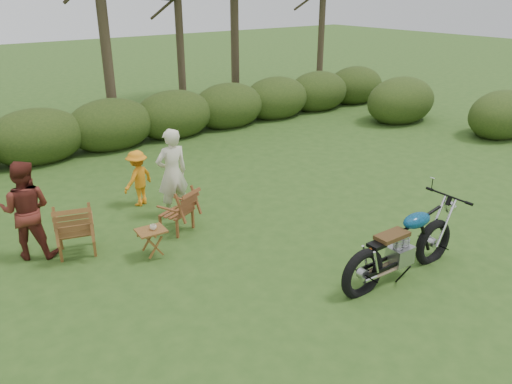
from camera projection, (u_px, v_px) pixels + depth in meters
ground at (339, 287)px, 7.64m from camera, size 80.00×80.00×0.00m
tree_line at (105, 4)px, 13.66m from camera, size 22.52×11.62×8.14m
motorcycle at (397, 276)px, 7.95m from camera, size 2.36×0.95×1.34m
lawn_chair_right at (177, 230)px, 9.41m from camera, size 0.78×0.78×0.87m
lawn_chair_left at (79, 253)px, 8.63m from camera, size 0.86×0.86×1.00m
side_table at (152, 243)px, 8.42m from camera, size 0.52×0.45×0.51m
cup at (153, 227)px, 8.31m from camera, size 0.14×0.14×0.09m
adult_a at (175, 215)px, 10.04m from camera, size 0.66×0.44×1.79m
adult_b at (35, 255)px, 8.55m from camera, size 1.04×0.98×1.70m
child at (141, 204)px, 10.54m from camera, size 0.88×0.71×1.18m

